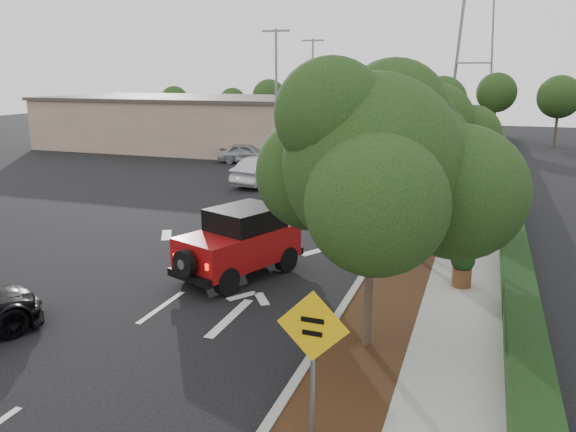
% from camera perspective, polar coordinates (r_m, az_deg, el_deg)
% --- Properties ---
extents(ground, '(120.00, 120.00, 0.00)m').
position_cam_1_polar(ground, '(15.44, -12.72, -9.02)').
color(ground, black).
rests_on(ground, ground).
extents(curb, '(0.20, 70.00, 0.15)m').
position_cam_1_polar(curb, '(24.84, 11.56, 0.16)').
color(curb, '#9E9B93').
rests_on(curb, ground).
extents(planting_strip, '(1.80, 70.00, 0.12)m').
position_cam_1_polar(planting_strip, '(24.73, 13.84, -0.06)').
color(planting_strip, black).
rests_on(planting_strip, ground).
extents(sidewalk, '(2.00, 70.00, 0.12)m').
position_cam_1_polar(sidewalk, '(24.64, 18.24, -0.43)').
color(sidewalk, gray).
rests_on(sidewalk, ground).
extents(hedge, '(0.80, 70.00, 0.80)m').
position_cam_1_polar(hedge, '(24.59, 21.55, 0.07)').
color(hedge, black).
rests_on(hedge, ground).
extents(commercial_building, '(22.00, 12.00, 4.00)m').
position_cam_1_polar(commercial_building, '(48.34, -10.21, 9.31)').
color(commercial_building, gray).
rests_on(commercial_building, ground).
extents(transmission_tower, '(7.00, 4.00, 28.00)m').
position_cam_1_polar(transmission_tower, '(60.24, 17.84, 7.88)').
color(transmission_tower, slate).
rests_on(transmission_tower, ground).
extents(street_tree_near, '(3.80, 3.80, 5.92)m').
position_cam_1_polar(street_tree_near, '(13.08, 7.94, -13.25)').
color(street_tree_near, black).
rests_on(street_tree_near, ground).
extents(street_tree_mid, '(3.20, 3.20, 5.32)m').
position_cam_1_polar(street_tree_mid, '(19.49, 12.14, -4.02)').
color(street_tree_mid, black).
rests_on(street_tree_mid, ground).
extents(street_tree_far, '(3.40, 3.40, 5.62)m').
position_cam_1_polar(street_tree_far, '(25.72, 14.07, 0.33)').
color(street_tree_far, black).
rests_on(street_tree_far, ground).
extents(light_pole_a, '(2.00, 0.22, 9.00)m').
position_cam_1_polar(light_pole_a, '(40.95, -1.17, 5.84)').
color(light_pole_a, slate).
rests_on(light_pole_a, ground).
extents(light_pole_b, '(2.00, 0.22, 9.00)m').
position_cam_1_polar(light_pole_b, '(52.54, 2.44, 7.71)').
color(light_pole_b, slate).
rests_on(light_pole_b, ground).
extents(red_jeep, '(3.06, 4.30, 2.10)m').
position_cam_1_polar(red_jeep, '(17.09, -4.55, -2.59)').
color(red_jeep, black).
rests_on(red_jeep, ground).
extents(silver_suv_ahead, '(4.67, 6.17, 1.56)m').
position_cam_1_polar(silver_suv_ahead, '(25.90, 8.90, 2.45)').
color(silver_suv_ahead, '#ADAEB5').
rests_on(silver_suv_ahead, ground).
extents(silver_sedan_oncoming, '(2.58, 4.93, 1.55)m').
position_cam_1_polar(silver_sedan_oncoming, '(31.25, -2.23, 4.63)').
color(silver_sedan_oncoming, '#A3A5AB').
rests_on(silver_sedan_oncoming, ground).
extents(parked_suv, '(4.17, 2.39, 1.33)m').
position_cam_1_polar(parked_suv, '(39.05, -4.23, 6.38)').
color(parked_suv, '#9C9EA3').
rests_on(parked_suv, ground).
extents(speed_hump_sign, '(1.21, 0.11, 2.58)m').
position_cam_1_polar(speed_hump_sign, '(9.26, 2.52, -12.90)').
color(speed_hump_sign, slate).
rests_on(speed_hump_sign, ground).
extents(terracotta_planter, '(0.68, 0.68, 1.18)m').
position_cam_1_polar(terracotta_planter, '(16.67, 17.32, -4.63)').
color(terracotta_planter, brown).
rests_on(terracotta_planter, ground).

